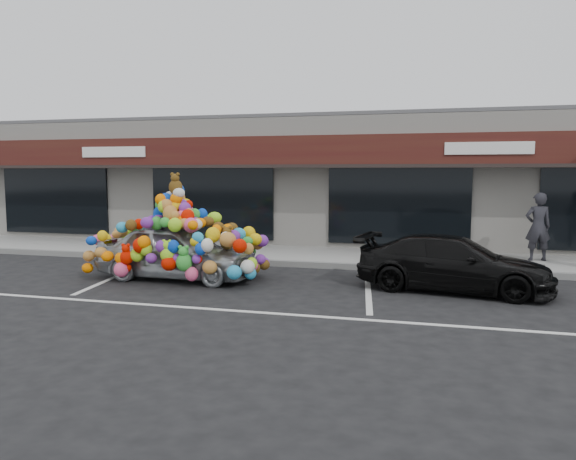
# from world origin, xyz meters

# --- Properties ---
(ground) EXTENTS (90.00, 90.00, 0.00)m
(ground) POSITION_xyz_m (0.00, 0.00, 0.00)
(ground) COLOR black
(ground) RESTS_ON ground
(shop_building) EXTENTS (24.00, 7.20, 4.31)m
(shop_building) POSITION_xyz_m (0.00, 8.44, 2.16)
(shop_building) COLOR white
(shop_building) RESTS_ON ground
(sidewalk) EXTENTS (26.00, 3.00, 0.15)m
(sidewalk) POSITION_xyz_m (0.00, 4.00, 0.07)
(sidewalk) COLOR gray
(sidewalk) RESTS_ON ground
(kerb) EXTENTS (26.00, 0.18, 0.16)m
(kerb) POSITION_xyz_m (0.00, 2.50, 0.07)
(kerb) COLOR slate
(kerb) RESTS_ON ground
(parking_stripe_left) EXTENTS (0.73, 4.37, 0.01)m
(parking_stripe_left) POSITION_xyz_m (-3.20, 0.20, 0.00)
(parking_stripe_left) COLOR silver
(parking_stripe_left) RESTS_ON ground
(parking_stripe_mid) EXTENTS (0.73, 4.37, 0.01)m
(parking_stripe_mid) POSITION_xyz_m (2.80, 0.20, 0.00)
(parking_stripe_mid) COLOR silver
(parking_stripe_mid) RESTS_ON ground
(lane_line) EXTENTS (14.00, 0.12, 0.01)m
(lane_line) POSITION_xyz_m (2.00, -2.30, 0.00)
(lane_line) COLOR silver
(lane_line) RESTS_ON ground
(toy_car) EXTENTS (2.76, 4.10, 2.35)m
(toy_car) POSITION_xyz_m (-1.64, 0.19, 0.80)
(toy_car) COLOR silver
(toy_car) RESTS_ON ground
(black_sedan) EXTENTS (2.26, 4.21, 1.16)m
(black_sedan) POSITION_xyz_m (4.54, 0.52, 0.58)
(black_sedan) COLOR black
(black_sedan) RESTS_ON ground
(pedestrian_a) EXTENTS (0.72, 0.54, 1.80)m
(pedestrian_a) POSITION_xyz_m (6.72, 4.32, 1.05)
(pedestrian_a) COLOR black
(pedestrian_a) RESTS_ON sidewalk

